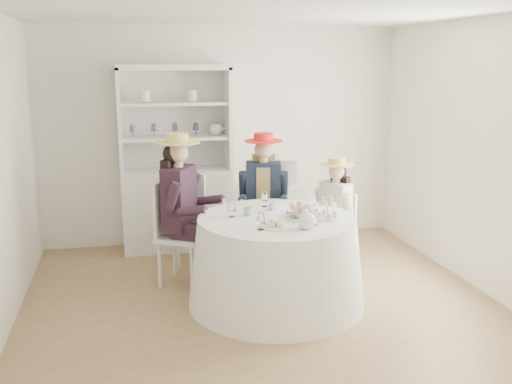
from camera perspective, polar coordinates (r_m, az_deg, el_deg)
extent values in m
plane|color=olive|center=(5.71, 0.23, -10.55)|extent=(4.50, 4.50, 0.00)
plane|color=white|center=(5.24, 0.25, 17.59)|extent=(4.50, 4.50, 0.00)
plane|color=white|center=(7.25, -3.35, 5.63)|extent=(4.50, 0.00, 4.50)
plane|color=white|center=(3.44, 7.80, -2.84)|extent=(4.50, 0.00, 4.50)
plane|color=white|center=(5.29, -24.27, 1.70)|extent=(0.00, 4.50, 4.50)
plane|color=white|center=(6.21, 20.94, 3.54)|extent=(0.00, 4.50, 4.50)
cone|color=white|center=(5.46, 2.05, -6.96)|extent=(1.68, 1.68, 0.83)
cylinder|color=white|center=(5.33, 2.08, -2.66)|extent=(1.48, 1.48, 0.02)
cube|color=silver|center=(7.10, -7.86, -1.67)|extent=(1.41, 1.00, 0.99)
cube|color=silver|center=(7.12, -8.29, 7.39)|extent=(1.22, 0.58, 1.21)
cube|color=silver|center=(6.87, -8.31, 12.25)|extent=(1.41, 1.00, 0.07)
cube|color=silver|center=(6.88, -13.49, 6.97)|extent=(0.24, 0.47, 1.21)
cube|color=silver|center=(6.98, -2.87, 7.40)|extent=(0.24, 0.47, 1.21)
cube|color=silver|center=(6.93, -8.08, 5.40)|extent=(1.31, 0.91, 0.03)
cube|color=silver|center=(6.88, -8.19, 8.77)|extent=(1.31, 0.91, 0.03)
sphere|color=white|center=(6.97, -4.02, 6.28)|extent=(0.15, 0.15, 0.15)
cube|color=silver|center=(7.37, 2.93, -2.01)|extent=(0.58, 0.58, 0.74)
cylinder|color=black|center=(7.25, 2.98, 1.90)|extent=(0.30, 0.30, 0.28)
cube|color=silver|center=(5.94, -7.37, -4.51)|extent=(0.61, 0.61, 0.04)
cylinder|color=silver|center=(5.80, -6.43, -7.61)|extent=(0.04, 0.04, 0.49)
cylinder|color=silver|center=(6.11, -5.06, -6.50)|extent=(0.04, 0.04, 0.49)
cylinder|color=silver|center=(5.95, -9.60, -7.18)|extent=(0.04, 0.04, 0.49)
cylinder|color=silver|center=(6.25, -8.11, -6.13)|extent=(0.04, 0.04, 0.49)
cube|color=silver|center=(5.94, -9.22, -1.54)|extent=(0.24, 0.38, 0.56)
cube|color=black|center=(5.84, -7.69, -0.61)|extent=(0.40, 0.46, 0.65)
cube|color=black|center=(5.77, -6.61, -4.08)|extent=(0.40, 0.32, 0.13)
cylinder|color=black|center=(5.82, -5.10, -7.38)|extent=(0.11, 0.11, 0.51)
cylinder|color=black|center=(5.60, -8.30, -0.40)|extent=(0.22, 0.18, 0.31)
cube|color=black|center=(5.95, -5.82, -3.54)|extent=(0.40, 0.32, 0.13)
cylinder|color=black|center=(6.00, -4.36, -6.75)|extent=(0.11, 0.11, 0.51)
cylinder|color=black|center=(6.01, -6.39, 0.58)|extent=(0.22, 0.18, 0.31)
cylinder|color=#D8A889|center=(5.77, -7.79, 2.73)|extent=(0.10, 0.10, 0.09)
sphere|color=#D8A889|center=(5.75, -7.83, 3.94)|extent=(0.21, 0.21, 0.21)
sphere|color=black|center=(5.77, -8.28, 3.79)|extent=(0.21, 0.21, 0.21)
cube|color=black|center=(5.84, -8.54, 1.26)|extent=(0.21, 0.28, 0.42)
cylinder|color=#CCC363|center=(5.73, -7.86, 4.93)|extent=(0.45, 0.45, 0.01)
cylinder|color=#CCC363|center=(5.73, -7.88, 5.37)|extent=(0.22, 0.22, 0.09)
cube|color=silver|center=(6.45, 0.73, -3.18)|extent=(0.52, 0.52, 0.04)
cylinder|color=silver|center=(6.37, -0.84, -5.72)|extent=(0.04, 0.04, 0.47)
cylinder|color=silver|center=(6.36, 2.25, -5.75)|extent=(0.04, 0.04, 0.47)
cylinder|color=silver|center=(6.69, -0.72, -4.78)|extent=(0.04, 0.04, 0.47)
cylinder|color=silver|center=(6.69, 2.21, -4.80)|extent=(0.04, 0.04, 0.47)
cube|color=silver|center=(6.57, 0.76, -0.30)|extent=(0.40, 0.13, 0.53)
cube|color=#192133|center=(6.37, 0.74, 0.28)|extent=(0.43, 0.30, 0.62)
cube|color=tan|center=(6.37, 0.74, 0.28)|extent=(0.20, 0.26, 0.53)
cube|color=#192133|center=(6.31, -0.16, -2.76)|extent=(0.22, 0.39, 0.13)
cylinder|color=#192133|center=(6.26, -0.19, -5.95)|extent=(0.11, 0.11, 0.49)
cylinder|color=#192133|center=(6.32, -1.26, 0.86)|extent=(0.14, 0.20, 0.29)
cube|color=#192133|center=(6.31, 1.59, -2.77)|extent=(0.22, 0.39, 0.13)
cylinder|color=#192133|center=(6.26, 1.57, -5.96)|extent=(0.11, 0.11, 0.49)
cylinder|color=#192133|center=(6.32, 2.74, 0.84)|extent=(0.14, 0.20, 0.29)
cylinder|color=#D8A889|center=(6.31, 0.75, 3.21)|extent=(0.10, 0.10, 0.09)
sphere|color=#D8A889|center=(6.29, 0.76, 4.26)|extent=(0.20, 0.20, 0.20)
sphere|color=tan|center=(6.34, 0.76, 4.19)|extent=(0.20, 0.20, 0.20)
cube|color=tan|center=(6.42, 0.76, 2.03)|extent=(0.27, 0.15, 0.41)
cylinder|color=red|center=(6.28, 0.76, 5.13)|extent=(0.43, 0.43, 0.01)
cylinder|color=red|center=(6.27, 0.76, 5.52)|extent=(0.21, 0.21, 0.09)
cube|color=silver|center=(6.32, 7.75, -4.36)|extent=(0.50, 0.50, 0.04)
cylinder|color=silver|center=(6.37, 5.86, -6.15)|extent=(0.03, 0.03, 0.40)
cylinder|color=silver|center=(6.20, 7.91, -6.75)|extent=(0.03, 0.03, 0.40)
cylinder|color=silver|center=(6.58, 7.50, -5.55)|extent=(0.03, 0.03, 0.40)
cylinder|color=silver|center=(6.41, 9.52, -6.12)|extent=(0.03, 0.03, 0.40)
cube|color=silver|center=(6.38, 8.73, -1.96)|extent=(0.20, 0.31, 0.45)
cube|color=beige|center=(6.24, 7.95, -1.40)|extent=(0.32, 0.37, 0.52)
cube|color=beige|center=(6.27, 6.58, -3.79)|extent=(0.32, 0.26, 0.11)
cylinder|color=beige|center=(6.26, 5.77, -6.40)|extent=(0.09, 0.09, 0.41)
cylinder|color=beige|center=(6.32, 6.44, -0.60)|extent=(0.18, 0.15, 0.25)
cube|color=beige|center=(6.17, 7.74, -4.09)|extent=(0.32, 0.26, 0.11)
cylinder|color=beige|center=(6.16, 6.93, -6.74)|extent=(0.09, 0.09, 0.41)
cylinder|color=beige|center=(6.09, 9.14, -1.19)|extent=(0.18, 0.15, 0.25)
cylinder|color=#D8A889|center=(6.18, 8.03, 1.11)|extent=(0.08, 0.08, 0.07)
sphere|color=#D8A889|center=(6.16, 8.06, 2.01)|extent=(0.17, 0.17, 0.17)
sphere|color=black|center=(6.20, 8.29, 1.94)|extent=(0.17, 0.17, 0.17)
cube|color=black|center=(6.26, 8.40, 0.08)|extent=(0.17, 0.22, 0.34)
cylinder|color=#CCC363|center=(6.15, 8.08, 2.76)|extent=(0.36, 0.36, 0.01)
cylinder|color=#CCC363|center=(6.14, 8.10, 3.09)|extent=(0.18, 0.18, 0.07)
cube|color=silver|center=(6.54, -5.62, -2.82)|extent=(0.63, 0.63, 0.04)
cylinder|color=silver|center=(6.66, -3.42, -4.79)|extent=(0.04, 0.04, 0.49)
cylinder|color=silver|center=(6.85, -5.98, -4.33)|extent=(0.04, 0.04, 0.49)
cylinder|color=silver|center=(6.38, -5.13, -5.65)|extent=(0.04, 0.04, 0.49)
cylinder|color=silver|center=(6.57, -7.75, -5.14)|extent=(0.04, 0.04, 0.49)
cube|color=silver|center=(6.30, -6.70, -0.61)|extent=(0.34, 0.31, 0.56)
imported|color=white|center=(5.39, -0.82, -2.03)|extent=(0.09, 0.09, 0.06)
imported|color=white|center=(5.58, 1.58, -1.50)|extent=(0.07, 0.07, 0.07)
imported|color=white|center=(5.47, 4.78, -1.80)|extent=(0.11, 0.11, 0.07)
imported|color=white|center=(5.36, 4.26, -2.20)|extent=(0.24, 0.24, 0.05)
sphere|color=pink|center=(5.28, 5.09, -1.74)|extent=(0.07, 0.07, 0.07)
sphere|color=white|center=(5.31, 4.82, -1.64)|extent=(0.07, 0.07, 0.07)
sphere|color=pink|center=(5.32, 4.38, -1.61)|extent=(0.07, 0.07, 0.07)
sphere|color=white|center=(5.30, 3.98, -1.66)|extent=(0.07, 0.07, 0.07)
sphere|color=pink|center=(5.26, 3.81, -1.76)|extent=(0.07, 0.07, 0.07)
sphere|color=white|center=(5.22, 3.94, -1.87)|extent=(0.07, 0.07, 0.07)
sphere|color=pink|center=(5.20, 4.32, -1.94)|extent=(0.07, 0.07, 0.07)
sphere|color=white|center=(5.21, 4.77, -1.93)|extent=(0.07, 0.07, 0.07)
sphere|color=pink|center=(5.24, 5.08, -1.85)|extent=(0.07, 0.07, 0.07)
sphere|color=white|center=(4.98, 5.11, -2.89)|extent=(0.16, 0.16, 0.16)
cylinder|color=white|center=(5.00, 6.18, -2.72)|extent=(0.09, 0.02, 0.08)
cylinder|color=white|center=(4.95, 5.13, -2.01)|extent=(0.04, 0.04, 0.02)
cylinder|color=white|center=(5.03, 1.99, -3.44)|extent=(0.29, 0.29, 0.01)
cube|color=beige|center=(4.99, 1.44, -3.26)|extent=(0.07, 0.04, 0.03)
cube|color=beige|center=(5.02, 1.99, -3.02)|extent=(0.08, 0.06, 0.03)
cube|color=beige|center=(5.06, 2.53, -3.04)|extent=(0.08, 0.07, 0.03)
cube|color=beige|center=(5.05, 1.62, -2.90)|extent=(0.08, 0.08, 0.03)
cube|color=beige|center=(4.99, 2.49, -3.27)|extent=(0.07, 0.08, 0.03)
cylinder|color=white|center=(5.30, 7.11, -2.68)|extent=(0.23, 0.23, 0.01)
cylinder|color=white|center=(5.28, 7.14, -1.95)|extent=(0.02, 0.02, 0.15)
cylinder|color=white|center=(5.26, 7.16, -1.16)|extent=(0.17, 0.17, 0.01)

